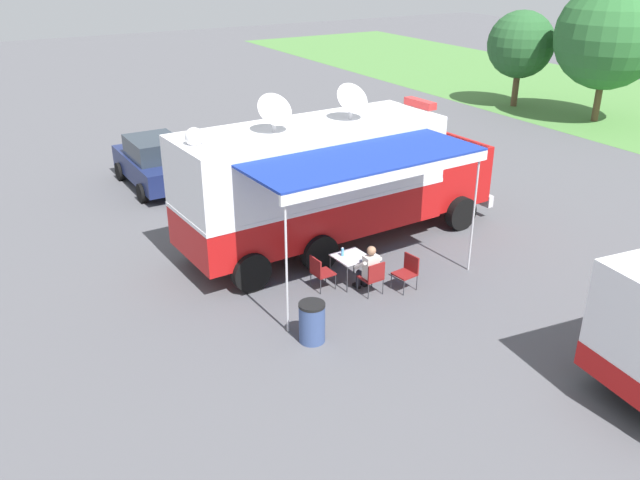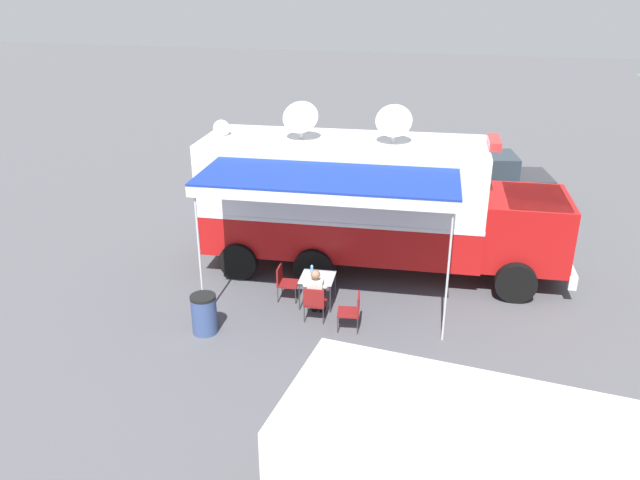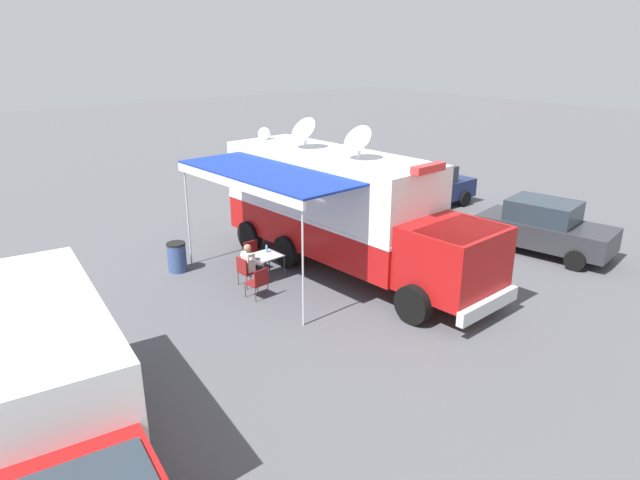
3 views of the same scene
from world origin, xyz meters
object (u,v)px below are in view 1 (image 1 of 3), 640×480
object	(u,v)px
seated_responder	(369,268)
folding_chair_spare_by_truck	(408,270)
folding_chair_at_table	(373,276)
car_behind_truck	(155,162)
folding_table	(351,258)
water_bottle	(342,252)
trash_bin	(312,322)
command_truck	(335,178)
car_far_corner	(321,146)
folding_chair_beside_table	(320,271)

from	to	relation	value
seated_responder	folding_chair_spare_by_truck	bearing A→B (deg)	69.73
folding_chair_at_table	car_behind_truck	bearing A→B (deg)	-168.29
folding_table	folding_chair_at_table	distance (m)	0.82
water_bottle	trash_bin	xyz separation A→B (m)	(1.96, -1.98, -0.38)
seated_responder	car_behind_truck	size ratio (longest dim) A/B	0.30
command_truck	seated_responder	bearing A→B (deg)	-15.05
trash_bin	car_far_corner	xyz separation A→B (m)	(-10.13, 6.11, 0.42)
folding_table	car_far_corner	bearing A→B (deg)	154.51
folding_chair_spare_by_truck	trash_bin	world-z (taller)	trash_bin
seated_responder	car_behind_truck	distance (m)	10.28
folding_chair_at_table	folding_chair_beside_table	bearing A→B (deg)	-132.08
command_truck	folding_chair_spare_by_truck	bearing A→B (deg)	2.71
seated_responder	folding_chair_beside_table	bearing A→B (deg)	-125.61
command_truck	folding_chair_beside_table	world-z (taller)	command_truck
command_truck	folding_chair_at_table	world-z (taller)	command_truck
folding_table	car_behind_truck	distance (m)	9.65
trash_bin	car_behind_truck	size ratio (longest dim) A/B	0.22
folding_chair_spare_by_truck	car_behind_truck	bearing A→B (deg)	-163.72
seated_responder	trash_bin	world-z (taller)	seated_responder
water_bottle	car_far_corner	distance (m)	9.16
folding_table	car_behind_truck	xyz separation A→B (m)	(-9.44, -2.00, 0.21)
car_behind_truck	folding_table	bearing A→B (deg)	11.96
folding_chair_at_table	trash_bin	size ratio (longest dim) A/B	0.96
folding_table	folding_chair_beside_table	distance (m)	0.87
folding_table	folding_chair_at_table	bearing A→B (deg)	8.69
folding_chair_spare_by_truck	trash_bin	size ratio (longest dim) A/B	0.96
folding_chair_beside_table	seated_responder	world-z (taller)	seated_responder
trash_bin	car_far_corner	size ratio (longest dim) A/B	0.20
folding_chair_at_table	trash_bin	world-z (taller)	trash_bin
water_bottle	folding_chair_beside_table	distance (m)	0.75
folding_chair_spare_by_truck	folding_chair_at_table	bearing A→B (deg)	-99.47
command_truck	trash_bin	bearing A→B (deg)	-36.57
folding_chair_at_table	folding_chair_spare_by_truck	xyz separation A→B (m)	(0.15, 0.91, 0.00)
trash_bin	car_behind_truck	world-z (taller)	car_behind_truck
folding_table	water_bottle	xyz separation A→B (m)	(-0.13, -0.17, 0.16)
folding_chair_at_table	folding_chair_beside_table	distance (m)	1.31
command_truck	seated_responder	size ratio (longest dim) A/B	7.68
command_truck	folding_table	distance (m)	2.74
car_behind_truck	car_far_corner	distance (m)	6.07
folding_chair_beside_table	seated_responder	bearing A→B (deg)	54.39
seated_responder	car_far_corner	bearing A→B (deg)	156.66
command_truck	water_bottle	distance (m)	2.62
command_truck	car_far_corner	xyz separation A→B (m)	(-6.05, 3.07, -1.07)
folding_chair_beside_table	folding_table	bearing A→B (deg)	84.76
car_behind_truck	car_far_corner	bearing A→B (deg)	79.19
trash_bin	seated_responder	bearing A→B (deg)	118.29
folding_chair_spare_by_truck	folding_chair_beside_table	bearing A→B (deg)	-118.65
folding_chair_at_table	seated_responder	world-z (taller)	seated_responder
folding_chair_beside_table	car_behind_truck	size ratio (longest dim) A/B	0.21
folding_chair_at_table	folding_table	bearing A→B (deg)	-171.31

